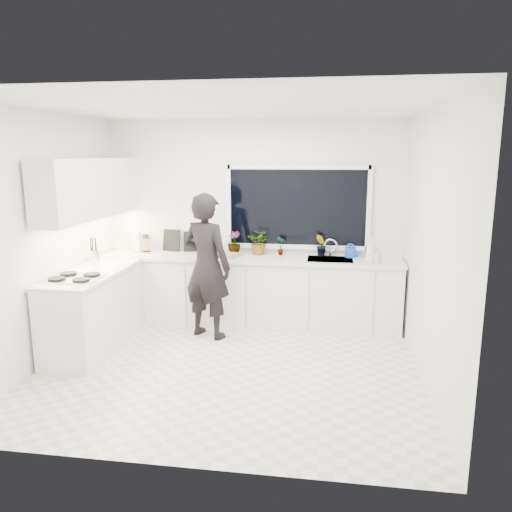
# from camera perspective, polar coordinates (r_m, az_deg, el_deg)

# --- Properties ---
(floor) EXTENTS (4.00, 3.50, 0.02)m
(floor) POSITION_cam_1_polar(r_m,az_deg,el_deg) (5.49, -3.19, -12.72)
(floor) COLOR beige
(floor) RESTS_ON ground
(wall_back) EXTENTS (4.00, 0.02, 2.70)m
(wall_back) POSITION_cam_1_polar(r_m,az_deg,el_deg) (6.80, -0.32, 4.00)
(wall_back) COLOR white
(wall_back) RESTS_ON ground
(wall_left) EXTENTS (0.02, 3.50, 2.70)m
(wall_left) POSITION_cam_1_polar(r_m,az_deg,el_deg) (5.84, -23.07, 1.80)
(wall_left) COLOR white
(wall_left) RESTS_ON ground
(wall_right) EXTENTS (0.02, 3.50, 2.70)m
(wall_right) POSITION_cam_1_polar(r_m,az_deg,el_deg) (5.07, 19.46, 0.72)
(wall_right) COLOR white
(wall_right) RESTS_ON ground
(ceiling) EXTENTS (4.00, 3.50, 0.02)m
(ceiling) POSITION_cam_1_polar(r_m,az_deg,el_deg) (5.02, -3.55, 16.84)
(ceiling) COLOR white
(ceiling) RESTS_ON wall_back
(window) EXTENTS (1.80, 0.02, 1.00)m
(window) POSITION_cam_1_polar(r_m,az_deg,el_deg) (6.67, 4.76, 5.55)
(window) COLOR black
(window) RESTS_ON wall_back
(base_cabinets_back) EXTENTS (3.92, 0.58, 0.88)m
(base_cabinets_back) POSITION_cam_1_polar(r_m,az_deg,el_deg) (6.68, -0.72, -4.11)
(base_cabinets_back) COLOR white
(base_cabinets_back) RESTS_ON floor
(base_cabinets_left) EXTENTS (0.58, 1.60, 0.88)m
(base_cabinets_left) POSITION_cam_1_polar(r_m,az_deg,el_deg) (6.17, -18.01, -6.03)
(base_cabinets_left) COLOR white
(base_cabinets_left) RESTS_ON floor
(countertop_back) EXTENTS (3.94, 0.62, 0.04)m
(countertop_back) POSITION_cam_1_polar(r_m,az_deg,el_deg) (6.56, -0.74, -0.26)
(countertop_back) COLOR silver
(countertop_back) RESTS_ON base_cabinets_back
(countertop_left) EXTENTS (0.62, 1.60, 0.04)m
(countertop_left) POSITION_cam_1_polar(r_m,az_deg,el_deg) (6.05, -18.28, -1.87)
(countertop_left) COLOR silver
(countertop_left) RESTS_ON base_cabinets_left
(upper_cabinets) EXTENTS (0.34, 2.10, 0.70)m
(upper_cabinets) POSITION_cam_1_polar(r_m,az_deg,el_deg) (6.28, -18.39, 7.37)
(upper_cabinets) COLOR white
(upper_cabinets) RESTS_ON wall_left
(sink) EXTENTS (0.58, 0.42, 0.14)m
(sink) POSITION_cam_1_polar(r_m,az_deg,el_deg) (6.49, 8.46, -0.79)
(sink) COLOR silver
(sink) RESTS_ON countertop_back
(faucet) EXTENTS (0.03, 0.03, 0.22)m
(faucet) POSITION_cam_1_polar(r_m,az_deg,el_deg) (6.66, 8.50, 0.93)
(faucet) COLOR silver
(faucet) RESTS_ON countertop_back
(stovetop) EXTENTS (0.56, 0.48, 0.03)m
(stovetop) POSITION_cam_1_polar(r_m,az_deg,el_deg) (5.76, -20.03, -2.32)
(stovetop) COLOR black
(stovetop) RESTS_ON countertop_left
(person) EXTENTS (0.77, 0.65, 1.80)m
(person) POSITION_cam_1_polar(r_m,az_deg,el_deg) (6.13, -5.65, -1.17)
(person) COLOR black
(person) RESTS_ON floor
(pizza_tray) EXTENTS (0.50, 0.42, 0.03)m
(pizza_tray) POSITION_cam_1_polar(r_m,az_deg,el_deg) (6.60, -3.78, 0.09)
(pizza_tray) COLOR #B6B6BB
(pizza_tray) RESTS_ON countertop_back
(pizza) EXTENTS (0.46, 0.37, 0.01)m
(pizza) POSITION_cam_1_polar(r_m,az_deg,el_deg) (6.60, -3.78, 0.24)
(pizza) COLOR #B41918
(pizza) RESTS_ON pizza_tray
(watering_can) EXTENTS (0.17, 0.17, 0.13)m
(watering_can) POSITION_cam_1_polar(r_m,az_deg,el_deg) (6.63, 10.72, 0.41)
(watering_can) COLOR #1345B5
(watering_can) RESTS_ON countertop_back
(paper_towel_roll) EXTENTS (0.14, 0.14, 0.26)m
(paper_towel_roll) POSITION_cam_1_polar(r_m,az_deg,el_deg) (7.06, -13.41, 1.51)
(paper_towel_roll) COLOR white
(paper_towel_roll) RESTS_ON countertop_back
(knife_block) EXTENTS (0.16, 0.14, 0.22)m
(knife_block) POSITION_cam_1_polar(r_m,az_deg,el_deg) (7.06, -12.46, 1.39)
(knife_block) COLOR #9F774A
(knife_block) RESTS_ON countertop_back
(utensil_crock) EXTENTS (0.14, 0.14, 0.16)m
(utensil_crock) POSITION_cam_1_polar(r_m,az_deg,el_deg) (6.51, -17.99, -0.04)
(utensil_crock) COLOR #BCBBC0
(utensil_crock) RESTS_ON countertop_left
(picture_frame_large) EXTENTS (0.22, 0.05, 0.28)m
(picture_frame_large) POSITION_cam_1_polar(r_m,az_deg,el_deg) (6.95, -7.36, 1.66)
(picture_frame_large) COLOR black
(picture_frame_large) RESTS_ON countertop_back
(picture_frame_small) EXTENTS (0.25, 0.06, 0.30)m
(picture_frame_small) POSITION_cam_1_polar(r_m,az_deg,el_deg) (7.04, -9.63, 1.79)
(picture_frame_small) COLOR black
(picture_frame_small) RESTS_ON countertop_back
(herb_plants) EXTENTS (1.36, 0.33, 0.33)m
(herb_plants) POSITION_cam_1_polar(r_m,az_deg,el_deg) (6.67, 0.97, 1.49)
(herb_plants) COLOR #26662D
(herb_plants) RESTS_ON countertop_back
(soap_bottles) EXTENTS (0.21, 0.15, 0.32)m
(soap_bottles) POSITION_cam_1_polar(r_m,az_deg,el_deg) (6.33, 13.13, 0.53)
(soap_bottles) COLOR #D8BF66
(soap_bottles) RESTS_ON countertop_back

